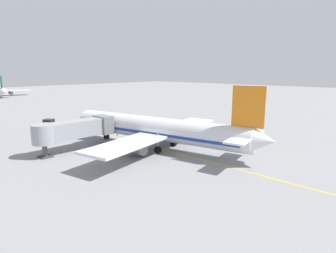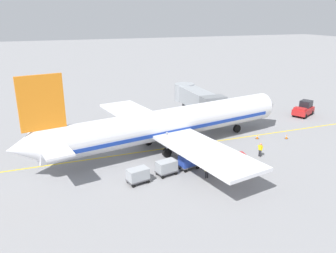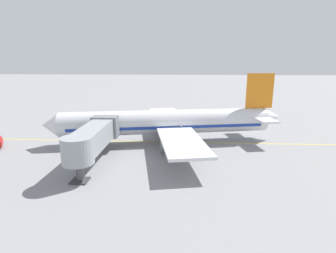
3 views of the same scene
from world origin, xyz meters
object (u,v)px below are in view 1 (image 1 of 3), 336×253
at_px(jet_bridge, 74,129).
at_px(baggage_cart_second_in_train, 197,138).
at_px(baggage_cart_third_in_train, 216,141).
at_px(safety_cone_nose_left, 117,134).
at_px(safety_cone_nose_right, 112,130).
at_px(ground_crew_wing_walker, 189,133).
at_px(parked_airliner, 157,129).
at_px(pushback_tractor, 52,125).
at_px(baggage_tug_lead, 167,132).
at_px(baggage_cart_front, 183,136).
at_px(ground_crew_loader, 148,129).

distance_m(jet_bridge, baggage_cart_second_in_train, 20.56).
height_order(baggage_cart_third_in_train, safety_cone_nose_left, baggage_cart_third_in_train).
distance_m(baggage_cart_second_in_train, safety_cone_nose_right, 19.62).
distance_m(baggage_cart_second_in_train, baggage_cart_third_in_train, 3.40).
height_order(ground_crew_wing_walker, safety_cone_nose_left, ground_crew_wing_walker).
height_order(jet_bridge, ground_crew_wing_walker, jet_bridge).
height_order(jet_bridge, safety_cone_nose_right, jet_bridge).
xyz_separation_m(parked_airliner, safety_cone_nose_right, (2.59, 16.16, -2.90)).
bearing_deg(baggage_cart_second_in_train, pushback_tractor, 113.14).
bearing_deg(baggage_cart_second_in_train, baggage_tug_lead, 85.80).
bearing_deg(parked_airliner, ground_crew_wing_walker, 3.89).
distance_m(pushback_tractor, ground_crew_wing_walker, 29.47).
bearing_deg(parked_airliner, baggage_tug_lead, 33.27).
height_order(jet_bridge, baggage_tug_lead, jet_bridge).
height_order(parked_airliner, pushback_tractor, parked_airliner).
relative_size(parked_airliner, baggage_cart_front, 12.48).
xyz_separation_m(baggage_tug_lead, safety_cone_nose_right, (-4.95, 11.21, -0.42)).
bearing_deg(ground_crew_wing_walker, baggage_cart_front, -163.29).
distance_m(baggage_tug_lead, ground_crew_wing_walker, 4.61).
distance_m(baggage_tug_lead, baggage_cart_front, 5.25).
distance_m(jet_bridge, pushback_tractor, 18.36).
relative_size(jet_bridge, safety_cone_nose_right, 21.98).
bearing_deg(ground_crew_wing_walker, pushback_tractor, 119.78).
relative_size(baggage_tug_lead, ground_crew_wing_walker, 1.54).
distance_m(jet_bridge, baggage_cart_front, 18.70).
distance_m(safety_cone_nose_left, safety_cone_nose_right, 3.99).
bearing_deg(jet_bridge, baggage_cart_front, -28.04).
distance_m(baggage_cart_front, ground_crew_wing_walker, 2.79).
bearing_deg(baggage_tug_lead, parked_airliner, -146.73).
distance_m(jet_bridge, ground_crew_wing_walker, 20.76).
height_order(parked_airliner, baggage_cart_third_in_train, parked_airliner).
xyz_separation_m(ground_crew_loader, safety_cone_nose_left, (-5.22, 3.31, -0.66)).
distance_m(parked_airliner, baggage_cart_front, 6.83).
bearing_deg(ground_crew_loader, pushback_tractor, 124.91).
height_order(baggage_cart_second_in_train, ground_crew_wing_walker, ground_crew_wing_walker).
bearing_deg(baggage_cart_second_in_train, safety_cone_nose_right, 102.87).
relative_size(pushback_tractor, baggage_cart_second_in_train, 1.65).
bearing_deg(ground_crew_loader, baggage_cart_third_in_train, -85.26).
bearing_deg(baggage_cart_third_in_train, baggage_tug_lead, 90.83).
relative_size(baggage_cart_third_in_train, ground_crew_wing_walker, 1.76).
bearing_deg(baggage_cart_second_in_train, baggage_cart_front, 100.26).
distance_m(parked_airliner, jet_bridge, 13.07).
xyz_separation_m(parked_airliner, ground_crew_wing_walker, (9.13, 0.62, -2.23)).
relative_size(baggage_cart_third_in_train, safety_cone_nose_right, 5.05).
relative_size(jet_bridge, baggage_cart_second_in_train, 4.35).
bearing_deg(baggage_cart_third_in_train, ground_crew_wing_walker, 78.30).
relative_size(baggage_cart_second_in_train, ground_crew_loader, 1.76).
xyz_separation_m(parked_airliner, pushback_tractor, (-5.50, 26.20, -2.09)).
distance_m(ground_crew_loader, safety_cone_nose_left, 6.22).
bearing_deg(baggage_cart_second_in_train, baggage_cart_third_in_train, -77.41).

